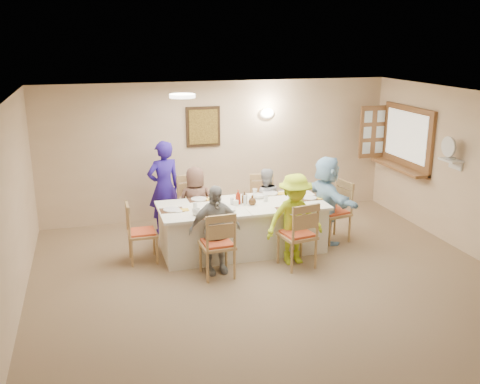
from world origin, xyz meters
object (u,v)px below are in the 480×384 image
object	(u,v)px
chair_back_left	(195,207)
chair_right_end	(333,211)
chair_front_left	(217,243)
diner_front_left	(215,230)
desk_fan	(450,151)
diner_right_end	(326,200)
dining_table	(242,227)
diner_back_left	(196,204)
serving_hatch	(407,138)
chair_front_right	(297,234)
diner_front_right	(295,219)
chair_left_end	(142,232)
caregiver	(164,187)
diner_back_right	(265,201)
chair_back_right	(263,203)
condiment_ketchup	(238,197)

from	to	relation	value
chair_back_left	chair_right_end	distance (m)	2.29
chair_back_left	chair_front_left	world-z (taller)	chair_back_left
diner_front_left	chair_right_end	bearing A→B (deg)	12.63
desk_fan	chair_back_left	distance (m)	4.17
desk_fan	diner_right_end	world-z (taller)	desk_fan
diner_right_end	dining_table	bearing A→B (deg)	85.27
desk_fan	diner_right_end	xyz separation A→B (m)	(-1.76, 0.64, -0.83)
diner_right_end	diner_back_left	bearing A→B (deg)	66.66
serving_hatch	chair_front_right	bearing A→B (deg)	-150.69
dining_table	diner_front_right	distance (m)	0.96
dining_table	chair_left_end	size ratio (longest dim) A/B	2.80
chair_back_left	diner_front_right	bearing A→B (deg)	-60.88
serving_hatch	chair_front_left	xyz separation A→B (m)	(-3.89, -1.51, -1.01)
serving_hatch	diner_back_left	size ratio (longest dim) A/B	1.21
chair_right_end	caregiver	size ratio (longest dim) A/B	0.63
serving_hatch	caregiver	bearing A→B (deg)	174.21
diner_right_end	chair_front_right	bearing A→B (deg)	129.56
diner_front_left	serving_hatch	bearing A→B (deg)	14.74
chair_right_end	chair_front_right	bearing A→B (deg)	-61.19
serving_hatch	chair_back_left	bearing A→B (deg)	178.67
chair_right_end	diner_front_right	world-z (taller)	diner_front_right
diner_right_end	caregiver	xyz separation A→B (m)	(-2.47, 1.15, 0.08)
diner_back_right	diner_front_left	distance (m)	1.82
diner_back_left	dining_table	bearing A→B (deg)	128.31
dining_table	diner_right_end	world-z (taller)	diner_right_end
chair_back_right	chair_right_end	bearing A→B (deg)	-28.25
dining_table	caregiver	size ratio (longest dim) A/B	1.62
chair_back_right	diner_back_right	world-z (taller)	diner_back_right
serving_hatch	diner_right_end	world-z (taller)	serving_hatch
desk_fan	chair_right_end	bearing A→B (deg)	158.55
dining_table	diner_back_right	size ratio (longest dim) A/B	2.29
serving_hatch	dining_table	size ratio (longest dim) A/B	0.58
chair_left_end	diner_front_right	size ratio (longest dim) A/B	0.68
dining_table	chair_back_right	size ratio (longest dim) A/B	2.69
dining_table	diner_back_right	bearing A→B (deg)	48.58
chair_back_left	chair_left_end	size ratio (longest dim) A/B	1.12
dining_table	diner_back_right	distance (m)	0.93
chair_front_left	chair_left_end	bearing A→B (deg)	-42.95
diner_back_right	caregiver	size ratio (longest dim) A/B	0.71
chair_front_right	diner_back_left	bearing A→B (deg)	-60.47
chair_front_right	chair_right_end	bearing A→B (deg)	-149.40
chair_back_left	chair_front_left	xyz separation A→B (m)	(0.00, -1.60, -0.03)
serving_hatch	chair_right_end	bearing A→B (deg)	-157.81
diner_back_right	diner_front_right	size ratio (longest dim) A/B	0.83
chair_right_end	diner_front_right	distance (m)	1.18
diner_back_right	diner_front_left	xyz separation A→B (m)	(-1.20, -1.36, 0.08)
diner_back_left	diner_right_end	bearing A→B (deg)	158.28
serving_hatch	diner_front_left	xyz separation A→B (m)	(-3.89, -1.39, -0.85)
condiment_ketchup	diner_back_right	bearing A→B (deg)	44.55
diner_right_end	diner_back_right	bearing A→B (deg)	45.60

